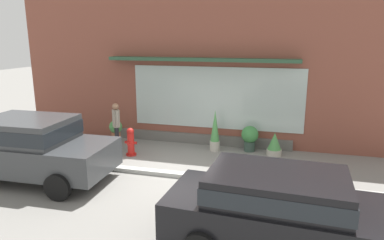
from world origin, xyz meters
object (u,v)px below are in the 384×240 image
Objects in this scene: potted_plant_by_entrance at (215,131)px; potted_plant_window_left at (250,137)px; potted_plant_corner_tall at (116,130)px; parked_car_dark_gray at (32,146)px; parked_car_black at (284,207)px; pedestrian_with_handbag at (116,123)px; fire_hydrant at (131,142)px; potted_plant_window_right at (274,145)px.

potted_plant_window_left is at bearing 13.18° from potted_plant_by_entrance.
parked_car_dark_gray is at bearing -98.09° from potted_plant_corner_tall.
parked_car_black is (6.51, -1.58, -0.11)m from parked_car_dark_gray.
pedestrian_with_handbag is 0.39× the size of parked_car_dark_gray.
potted_plant_corner_tall is at bearing -176.76° from potted_plant_window_left.
potted_plant_by_entrance reaches higher than potted_plant_corner_tall.
fire_hydrant is 1.06× the size of potted_plant_window_left.
potted_plant_window_right is (4.52, 1.24, -0.10)m from fire_hydrant.
pedestrian_with_handbag is 1.86× the size of potted_plant_window_left.
potted_plant_by_entrance is at bearing 0.09° from potted_plant_corner_tall.
potted_plant_window_left reaches higher than potted_plant_window_right.
potted_plant_by_entrance is (2.55, 1.18, 0.22)m from fire_hydrant.
parked_car_dark_gray reaches higher than potted_plant_window_right.
fire_hydrant is at bearing -164.63° from potted_plant_window_right.
potted_plant_window_left is (5.36, 3.96, -0.46)m from parked_car_dark_gray.
fire_hydrant is 0.57× the size of pedestrian_with_handbag.
pedestrian_with_handbag is 3.11m from parked_car_dark_gray.
potted_plant_window_right is (-0.33, 5.32, -0.49)m from parked_car_black.
potted_plant_corner_tall is (-1.14, 1.18, 0.02)m from fire_hydrant.
potted_plant_by_entrance reaches higher than potted_plant_window_right.
potted_plant_corner_tall is at bearing -179.36° from potted_plant_window_right.
parked_car_black is (4.85, -4.08, 0.39)m from fire_hydrant.
parked_car_dark_gray is at bearing 169.39° from parked_car_black.
parked_car_black reaches higher than potted_plant_window_right.
fire_hydrant is at bearing -155.08° from potted_plant_by_entrance.
pedestrian_with_handbag reaches higher than potted_plant_corner_tall.
parked_car_dark_gray reaches higher than potted_plant_window_left.
potted_plant_by_entrance is (3.28, 0.71, -0.25)m from pedestrian_with_handbag.
potted_plant_by_entrance is at bearing -117.52° from pedestrian_with_handbag.
pedestrian_with_handbag is 1.15× the size of potted_plant_by_entrance.
pedestrian_with_handbag is 2.15× the size of potted_plant_window_right.
potted_plant_corner_tall is at bearing 134.12° from fire_hydrant.
pedestrian_with_handbag is 5.34m from potted_plant_window_right.
potted_plant_window_right is 0.86m from potted_plant_window_left.
pedestrian_with_handbag is at bearing -60.30° from potted_plant_corner_tall.
fire_hydrant is 1.23× the size of potted_plant_window_right.
potted_plant_corner_tall is (-3.69, -0.01, -0.20)m from potted_plant_by_entrance.
pedestrian_with_handbag reaches higher than potted_plant_window_right.
fire_hydrant is 2.82m from potted_plant_by_entrance.
fire_hydrant is at bearing -162.24° from pedestrian_with_handbag.
pedestrian_with_handbag is 7.21m from parked_car_black.
pedestrian_with_handbag is 0.93m from potted_plant_corner_tall.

